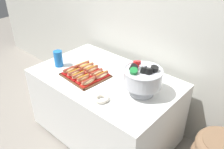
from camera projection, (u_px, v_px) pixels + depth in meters
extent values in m
plane|color=gray|center=(106.00, 132.00, 2.72)|extent=(10.00, 10.00, 0.00)
cube|color=beige|center=(144.00, 8.00, 2.44)|extent=(6.00, 0.10, 2.60)
cube|color=white|center=(105.00, 105.00, 2.52)|extent=(1.45, 0.91, 0.70)
cylinder|color=black|center=(50.00, 122.00, 2.84)|extent=(0.05, 0.05, 0.04)
cylinder|color=black|center=(90.00, 97.00, 3.26)|extent=(0.05, 0.05, 0.04)
cylinder|color=black|center=(167.00, 141.00, 2.58)|extent=(0.05, 0.05, 0.04)
torus|color=brown|center=(223.00, 147.00, 1.93)|extent=(0.44, 0.44, 0.12)
cube|color=#56331E|center=(85.00, 76.00, 2.35)|extent=(0.43, 0.39, 0.01)
cube|color=#56331E|center=(71.00, 81.00, 2.25)|extent=(0.41, 0.05, 0.01)
cube|color=#56331E|center=(98.00, 69.00, 2.45)|extent=(0.41, 0.05, 0.01)
cube|color=#56331E|center=(74.00, 68.00, 2.47)|extent=(0.04, 0.36, 0.01)
cube|color=#56331E|center=(98.00, 83.00, 2.23)|extent=(0.04, 0.36, 0.01)
cube|color=#B21414|center=(70.00, 72.00, 2.39)|extent=(0.08, 0.16, 0.02)
ellipsoid|color=tan|center=(70.00, 70.00, 2.38)|extent=(0.07, 0.15, 0.04)
cylinder|color=#9E4C38|center=(69.00, 69.00, 2.37)|extent=(0.04, 0.15, 0.03)
cylinder|color=red|center=(69.00, 68.00, 2.37)|extent=(0.02, 0.12, 0.01)
cube|color=#B21414|center=(74.00, 75.00, 2.34)|extent=(0.07, 0.16, 0.02)
ellipsoid|color=#E0BC7F|center=(74.00, 73.00, 2.33)|extent=(0.06, 0.15, 0.04)
cylinder|color=#9E4C38|center=(74.00, 72.00, 2.33)|extent=(0.04, 0.14, 0.03)
cylinder|color=yellow|center=(74.00, 70.00, 2.32)|extent=(0.02, 0.12, 0.01)
cube|color=#B21414|center=(79.00, 77.00, 2.30)|extent=(0.07, 0.17, 0.02)
ellipsoid|color=beige|center=(79.00, 75.00, 2.29)|extent=(0.06, 0.15, 0.04)
cylinder|color=#9E4C38|center=(78.00, 74.00, 2.28)|extent=(0.04, 0.14, 0.03)
cylinder|color=yellow|center=(78.00, 73.00, 2.27)|extent=(0.02, 0.12, 0.01)
cube|color=red|center=(84.00, 80.00, 2.25)|extent=(0.07, 0.16, 0.02)
ellipsoid|color=tan|center=(83.00, 78.00, 2.24)|extent=(0.06, 0.15, 0.04)
cylinder|color=#A8563D|center=(83.00, 77.00, 2.23)|extent=(0.04, 0.14, 0.03)
cylinder|color=yellow|center=(83.00, 76.00, 2.23)|extent=(0.02, 0.11, 0.01)
cube|color=red|center=(88.00, 83.00, 2.21)|extent=(0.07, 0.17, 0.02)
ellipsoid|color=#E0BC7F|center=(88.00, 81.00, 2.19)|extent=(0.05, 0.16, 0.04)
cylinder|color=#A8563D|center=(88.00, 80.00, 2.19)|extent=(0.03, 0.16, 0.03)
cylinder|color=red|center=(88.00, 79.00, 2.18)|extent=(0.01, 0.13, 0.01)
cube|color=red|center=(83.00, 66.00, 2.49)|extent=(0.09, 0.18, 0.02)
ellipsoid|color=#E0BC7F|center=(83.00, 65.00, 2.48)|extent=(0.07, 0.16, 0.04)
cylinder|color=#9E4C38|center=(82.00, 64.00, 2.47)|extent=(0.05, 0.16, 0.03)
cylinder|color=yellow|center=(82.00, 63.00, 2.47)|extent=(0.02, 0.14, 0.01)
cube|color=red|center=(87.00, 69.00, 2.44)|extent=(0.09, 0.18, 0.02)
ellipsoid|color=#E0BC7F|center=(87.00, 67.00, 2.43)|extent=(0.07, 0.17, 0.04)
cylinder|color=#A8563D|center=(87.00, 66.00, 2.42)|extent=(0.05, 0.16, 0.03)
cylinder|color=yellow|center=(87.00, 65.00, 2.42)|extent=(0.02, 0.14, 0.01)
cube|color=red|center=(92.00, 72.00, 2.40)|extent=(0.07, 0.18, 0.02)
ellipsoid|color=beige|center=(92.00, 70.00, 2.38)|extent=(0.05, 0.16, 0.04)
cylinder|color=brown|center=(92.00, 68.00, 2.38)|extent=(0.03, 0.15, 0.03)
cylinder|color=yellow|center=(92.00, 67.00, 2.37)|extent=(0.01, 0.13, 0.01)
cube|color=red|center=(97.00, 74.00, 2.35)|extent=(0.08, 0.17, 0.02)
ellipsoid|color=beige|center=(97.00, 73.00, 2.34)|extent=(0.06, 0.16, 0.04)
cylinder|color=#9E4C38|center=(97.00, 72.00, 2.33)|extent=(0.04, 0.14, 0.03)
cylinder|color=red|center=(96.00, 70.00, 2.33)|extent=(0.02, 0.12, 0.01)
cube|color=red|center=(102.00, 77.00, 2.30)|extent=(0.08, 0.18, 0.02)
ellipsoid|color=beige|center=(102.00, 75.00, 2.29)|extent=(0.06, 0.16, 0.04)
cylinder|color=brown|center=(102.00, 74.00, 2.29)|extent=(0.04, 0.15, 0.03)
cylinder|color=yellow|center=(102.00, 73.00, 2.28)|extent=(0.02, 0.13, 0.01)
cylinder|color=silver|center=(142.00, 93.00, 2.09)|extent=(0.21, 0.21, 0.02)
cone|color=silver|center=(142.00, 88.00, 2.07)|extent=(0.07, 0.07, 0.08)
cylinder|color=silver|center=(143.00, 78.00, 2.01)|extent=(0.33, 0.33, 0.14)
torus|color=silver|center=(143.00, 71.00, 1.98)|extent=(0.34, 0.34, 0.02)
cylinder|color=black|center=(148.00, 76.00, 1.94)|extent=(0.09, 0.10, 0.14)
cylinder|color=black|center=(153.00, 73.00, 1.98)|extent=(0.10, 0.09, 0.13)
cylinder|color=#B7BCC6|center=(144.00, 72.00, 1.99)|extent=(0.12, 0.10, 0.14)
cylinder|color=red|center=(137.00, 68.00, 2.06)|extent=(0.11, 0.11, 0.14)
cylinder|color=black|center=(132.00, 71.00, 2.01)|extent=(0.13, 0.10, 0.15)
cylinder|color=#197A33|center=(134.00, 75.00, 1.96)|extent=(0.11, 0.12, 0.15)
cylinder|color=black|center=(143.00, 74.00, 1.96)|extent=(0.08, 0.11, 0.14)
cylinder|color=blue|center=(59.00, 61.00, 2.51)|extent=(0.09, 0.09, 0.11)
cylinder|color=blue|center=(58.00, 59.00, 2.50)|extent=(0.09, 0.09, 0.11)
cylinder|color=blue|center=(58.00, 58.00, 2.49)|extent=(0.09, 0.09, 0.11)
cylinder|color=blue|center=(58.00, 56.00, 2.48)|extent=(0.09, 0.09, 0.11)
torus|color=silver|center=(102.00, 99.00, 2.00)|extent=(0.13, 0.13, 0.03)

